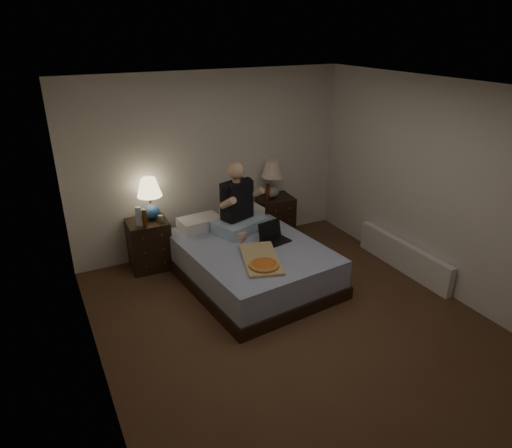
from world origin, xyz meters
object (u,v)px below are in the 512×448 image
beer_bottle_right (268,192)px  pizza_box (264,266)px  nightstand_right (274,217)px  laptop (276,233)px  lamp_right (272,179)px  water_bottle (139,216)px  beer_bottle_left (144,218)px  person (239,198)px  soda_can (161,219)px  nightstand_left (149,244)px  bed (251,262)px  radiator (403,256)px  lamp_left (150,199)px

beer_bottle_right → pizza_box: (-0.90, -1.57, -0.23)m
nightstand_right → laptop: size_ratio=1.95×
lamp_right → water_bottle: (-2.02, -0.14, -0.15)m
pizza_box → beer_bottle_left: bearing=141.1°
nightstand_right → person: person is taller
water_bottle → beer_bottle_left: (0.06, -0.06, -0.01)m
soda_can → nightstand_left: bearing=141.1°
bed → radiator: size_ratio=1.26×
beer_bottle_left → person: bearing=-16.5°
nightstand_right → person: size_ratio=0.71×
nightstand_left → lamp_right: size_ratio=1.20×
nightstand_right → water_bottle: water_bottle is taller
lamp_right → water_bottle: lamp_right is taller
water_bottle → laptop: (1.48, -0.92, -0.17)m
lamp_left → pizza_box: lamp_left is taller
beer_bottle_right → bed: bearing=-128.5°
nightstand_left → person: (1.11, -0.49, 0.64)m
person → water_bottle: bearing=143.3°
laptop → water_bottle: bearing=136.9°
soda_can → laptop: (1.21, -0.88, -0.10)m
lamp_left → soda_can: lamp_left is taller
soda_can → beer_bottle_right: size_ratio=0.43×
soda_can → beer_bottle_right: (1.65, 0.14, 0.06)m
bed → laptop: laptop is taller
beer_bottle_left → pizza_box: bearing=-55.6°
laptop → beer_bottle_left: bearing=137.5°
lamp_left → lamp_right: lamp_left is taller
water_bottle → lamp_left: bearing=35.4°
lamp_left → laptop: size_ratio=1.65×
lamp_left → lamp_right: (1.81, 0.00, -0.01)m
lamp_right → person: bearing=-145.2°
water_bottle → beer_bottle_right: bearing=3.1°
soda_can → person: bearing=-20.9°
beer_bottle_left → pizza_box: size_ratio=0.30×
soda_can → bed: bearing=-42.0°
person → radiator: bearing=-49.8°
nightstand_left → nightstand_right: nightstand_left is taller
lamp_right → pizza_box: lamp_right is taller
nightstand_left → radiator: size_ratio=0.42×
person → laptop: bearing=-82.2°
lamp_right → pizza_box: 1.93m
nightstand_left → lamp_left: (0.09, 0.06, 0.62)m
nightstand_right → pizza_box: bearing=-118.7°
nightstand_right → soda_can: (-1.80, -0.18, 0.39)m
lamp_right → beer_bottle_left: size_ratio=2.43×
soda_can → person: (0.96, -0.37, 0.25)m
lamp_left → pizza_box: 1.85m
nightstand_left → water_bottle: bearing=-141.4°
lamp_left → radiator: bearing=-30.2°
beer_bottle_right → person: 0.88m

